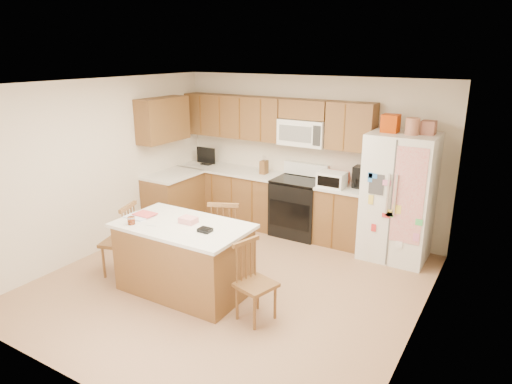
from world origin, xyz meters
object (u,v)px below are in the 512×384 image
Objects in this scene: stove at (298,206)px; windsor_chair_right at (255,283)px; refrigerator at (399,196)px; windsor_chair_back at (226,237)px; island at (184,257)px; windsor_chair_left at (121,241)px.

stove is 2.57m from windsor_chair_right.
windsor_chair_right is at bearing -74.84° from stove.
refrigerator reaches higher than windsor_chair_right.
windsor_chair_back is 1.10× the size of windsor_chair_right.
refrigerator reaches higher than island.
windsor_chair_back is at bearing -139.54° from refrigerator.
stove reaches higher than windsor_chair_left.
stove is 1.13× the size of windsor_chair_back.
windsor_chair_left is 0.98× the size of windsor_chair_back.
refrigerator is at bearing 40.46° from windsor_chair_back.
refrigerator is at bearing 49.78° from island.
island is 1.07m from windsor_chair_right.
stove is at bearing 80.63° from island.
windsor_chair_back is (1.11, 0.82, 0.01)m from windsor_chair_left.
windsor_chair_right is (0.67, -2.48, -0.05)m from stove.
island is 1.00m from windsor_chair_left.
island is 1.61× the size of windsor_chair_back.
windsor_chair_right is at bearing -41.17° from windsor_chair_back.
windsor_chair_back is 1.27m from windsor_chair_right.
windsor_chair_left is at bearing 179.56° from windsor_chair_right.
windsor_chair_right is (-0.90, -2.41, -0.49)m from refrigerator.
stove is 1.16× the size of windsor_chair_left.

